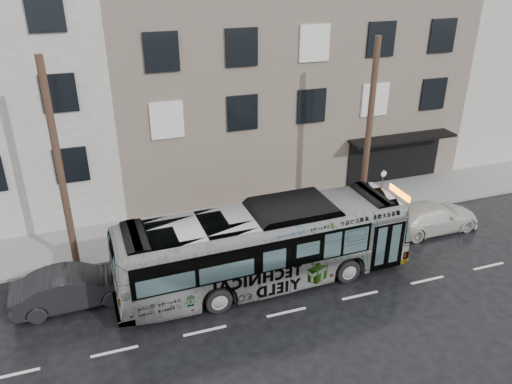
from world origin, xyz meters
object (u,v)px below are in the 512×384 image
at_px(sign_post, 381,191).
at_px(white_sedan, 431,217).
at_px(utility_pole_front, 369,133).
at_px(bus, 265,246).
at_px(dark_sedan, 73,288).
at_px(utility_pole_rear, 60,170).

distance_m(sign_post, white_sedan, 2.77).
bearing_deg(white_sedan, utility_pole_front, 49.72).
bearing_deg(bus, sign_post, -66.46).
bearing_deg(white_sedan, dark_sedan, 90.79).
relative_size(sign_post, dark_sedan, 0.52).
xyz_separation_m(utility_pole_front, sign_post, (1.10, 0.00, -3.30)).
height_order(sign_post, dark_sedan, sign_post).
xyz_separation_m(sign_post, white_sedan, (1.55, -2.20, -0.64)).
xyz_separation_m(utility_pole_front, bus, (-6.60, -3.59, -2.95)).
bearing_deg(sign_post, utility_pole_front, 180.00).
bearing_deg(utility_pole_front, dark_sedan, -169.54).
xyz_separation_m(utility_pole_front, utility_pole_rear, (-14.00, 0.00, 0.00)).
bearing_deg(utility_pole_rear, white_sedan, -7.54).
xyz_separation_m(utility_pole_rear, dark_sedan, (-0.10, -2.60, -3.90)).
xyz_separation_m(sign_post, bus, (-7.70, -3.59, 0.35)).
bearing_deg(bus, utility_pole_rear, 62.69).
relative_size(utility_pole_rear, sign_post, 3.75).
bearing_deg(dark_sedan, utility_pole_rear, -5.13).
relative_size(bus, white_sedan, 2.50).
bearing_deg(sign_post, dark_sedan, -170.28).
bearing_deg(utility_pole_front, white_sedan, -39.71).
height_order(bus, dark_sedan, bus).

